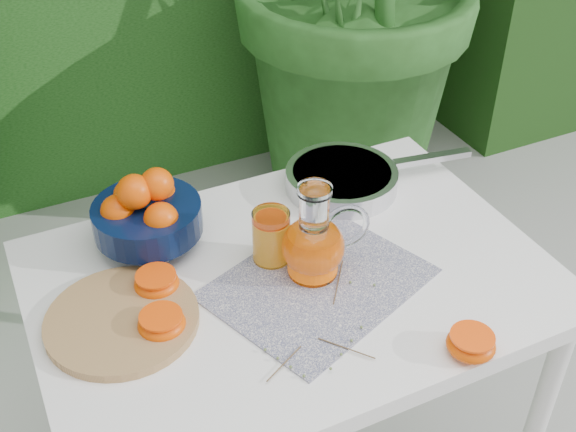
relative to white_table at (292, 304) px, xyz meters
name	(u,v)px	position (x,y,z in m)	size (l,w,h in m)	color
white_table	(292,304)	(0.00, 0.00, 0.00)	(1.00, 0.70, 0.75)	white
placemat	(318,283)	(0.03, -0.05, 0.08)	(0.39, 0.31, 0.00)	#0B1242
cutting_board	(122,320)	(-0.34, 0.01, 0.09)	(0.28, 0.28, 0.02)	#A87E4C
fruit_bowl	(146,212)	(-0.22, 0.22, 0.16)	(0.28, 0.28, 0.17)	black
juice_pitcher	(315,244)	(0.04, -0.01, 0.16)	(0.18, 0.14, 0.20)	white
juice_tumbler	(271,237)	(-0.02, 0.06, 0.14)	(0.09, 0.09, 0.11)	white
saute_pan	(343,178)	(0.24, 0.22, 0.11)	(0.47, 0.29, 0.05)	silver
orange_halves	(259,316)	(-0.11, -0.10, 0.10)	(0.58, 0.50, 0.04)	#F96902
thyme_sprigs	(325,327)	(-0.01, -0.16, 0.09)	(0.29, 0.25, 0.01)	brown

